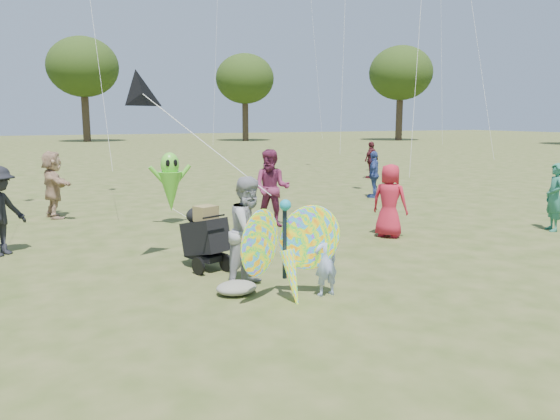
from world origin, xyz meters
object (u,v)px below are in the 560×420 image
(child_girl, at_px, (326,262))
(crowd_h, at_px, (371,160))
(crowd_d, at_px, (53,185))
(crowd_a, at_px, (390,201))
(crowd_e, at_px, (272,188))
(jogging_stroller, at_px, (205,233))
(crowd_f, at_px, (555,197))
(butterfly_kite, at_px, (288,252))
(alien_kite, at_px, (171,185))
(crowd_c, at_px, (374,174))
(adult_man, at_px, (250,232))

(child_girl, distance_m, crowd_h, 15.82)
(crowd_d, bearing_deg, crowd_h, -82.30)
(crowd_a, height_order, crowd_e, crowd_e)
(crowd_h, relative_size, jogging_stroller, 1.37)
(crowd_f, relative_size, jogging_stroller, 1.36)
(butterfly_kite, distance_m, alien_kite, 6.18)
(crowd_a, bearing_deg, alien_kite, 15.29)
(crowd_h, bearing_deg, crowd_c, 34.12)
(crowd_h, relative_size, alien_kite, 0.89)
(child_girl, xyz_separation_m, crowd_a, (3.19, 2.87, 0.28))
(child_girl, distance_m, crowd_a, 4.30)
(crowd_d, relative_size, alien_kite, 0.99)
(child_girl, xyz_separation_m, jogging_stroller, (-1.14, 2.17, 0.11))
(crowd_a, relative_size, crowd_f, 1.02)
(crowd_e, relative_size, butterfly_kite, 1.05)
(crowd_e, relative_size, crowd_h, 1.17)
(crowd_f, relative_size, butterfly_kite, 0.89)
(crowd_f, height_order, crowd_h, crowd_h)
(jogging_stroller, bearing_deg, adult_man, -96.40)
(alien_kite, bearing_deg, crowd_h, 32.74)
(crowd_c, height_order, butterfly_kite, crowd_c)
(crowd_c, bearing_deg, crowd_d, -51.00)
(child_girl, height_order, crowd_h, crowd_h)
(crowd_d, height_order, crowd_e, crowd_e)
(child_girl, relative_size, crowd_f, 0.65)
(crowd_d, bearing_deg, crowd_f, -133.82)
(crowd_e, height_order, jogging_stroller, crowd_e)
(crowd_e, bearing_deg, butterfly_kite, -76.09)
(jogging_stroller, relative_size, alien_kite, 0.65)
(crowd_a, bearing_deg, adult_man, 81.52)
(child_girl, height_order, butterfly_kite, butterfly_kite)
(butterfly_kite, bearing_deg, crowd_f, 13.53)
(crowd_e, xyz_separation_m, butterfly_kite, (-1.95, -4.95, -0.20))
(child_girl, bearing_deg, crowd_d, -70.14)
(crowd_d, distance_m, jogging_stroller, 6.52)
(crowd_a, xyz_separation_m, crowd_e, (-1.84, 2.10, 0.12))
(adult_man, xyz_separation_m, butterfly_kite, (0.21, -0.90, -0.14))
(crowd_f, bearing_deg, crowd_a, -77.40)
(crowd_f, bearing_deg, jogging_stroller, -64.48)
(alien_kite, bearing_deg, crowd_f, -29.46)
(adult_man, distance_m, crowd_e, 4.59)
(crowd_a, bearing_deg, crowd_e, 6.67)
(crowd_a, bearing_deg, crowd_c, -65.65)
(crowd_c, relative_size, crowd_e, 0.82)
(crowd_c, height_order, jogging_stroller, crowd_c)
(crowd_d, xyz_separation_m, crowd_e, (4.62, -3.36, 0.05))
(crowd_a, bearing_deg, jogging_stroller, 64.69)
(adult_man, distance_m, crowd_c, 9.96)
(child_girl, height_order, crowd_e, crowd_e)
(child_girl, bearing_deg, jogging_stroller, -63.76)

